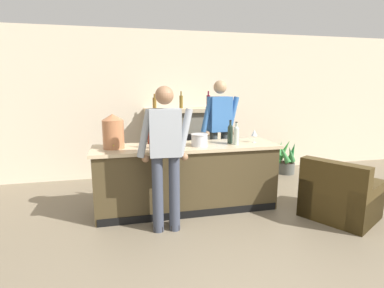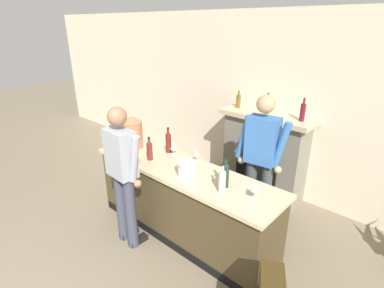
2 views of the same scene
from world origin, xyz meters
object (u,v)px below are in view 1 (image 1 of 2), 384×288
Objects in this scene: fireplace_stone at (182,142)px; wine_glass_by_dispenser at (254,133)px; wine_bottle_burgundy_dark at (236,135)px; potted_plant_corner at (286,159)px; wine_bottle_merlot_tall at (150,133)px; wine_glass_front_left at (158,135)px; copper_dispenser at (113,131)px; wine_bottle_cabernet_heavy at (152,138)px; armchair_black at (339,199)px; ice_bucket_steel at (199,140)px; person_customer at (165,153)px; person_bartender at (219,131)px; wine_bottle_chardonnay_pale at (230,133)px; wine_glass_near_bucket at (184,134)px.

fireplace_stone is 8.93× the size of wine_glass_by_dispenser.
wine_bottle_burgundy_dark is 0.34m from wine_glass_by_dispenser.
wine_glass_by_dispenser is (-1.32, -1.29, 0.78)m from potted_plant_corner.
wine_bottle_merlot_tall is 2.06× the size of wine_glass_front_left.
wine_bottle_cabernet_heavy is at bearing -13.26° from copper_dispenser.
wine_bottle_merlot_tall reaches higher than armchair_black.
wine_bottle_merlot_tall is at bearing -118.85° from fireplace_stone.
wine_bottle_cabernet_heavy is at bearing -179.53° from ice_bucket_steel.
copper_dispenser is 1.98m from wine_glass_by_dispenser.
wine_bottle_cabernet_heavy is 1.67× the size of wine_glass_by_dispenser.
person_customer is (-0.63, -2.14, 0.29)m from fireplace_stone.
wine_bottle_burgundy_dark is (-0.01, -0.75, 0.06)m from person_bartender.
wine_bottle_chardonnay_pale is 0.12m from wine_bottle_burgundy_dark.
wine_bottle_cabernet_heavy is at bearing 178.59° from wine_bottle_burgundy_dark.
copper_dispenser is 1.02m from wine_glass_near_bucket.
copper_dispenser is 1.36× the size of wine_bottle_chardonnay_pale.
wine_bottle_burgundy_dark is at bearing -139.45° from potted_plant_corner.
potted_plant_corner is at bearing 21.76° from person_bartender.
wine_bottle_merlot_tall is at bearing 156.93° from armchair_black.
person_customer is at bearing -45.66° from copper_dispenser.
potted_plant_corner is 2.64m from wine_glass_near_bucket.
potted_plant_corner is 3.09m from wine_bottle_merlot_tall.
fireplace_stone is 2.02m from copper_dispenser.
person_bartender reaches higher than wine_bottle_cabernet_heavy.
wine_bottle_cabernet_heavy is 0.60m from wine_glass_near_bucket.
fireplace_stone reaches higher than wine_bottle_merlot_tall.
wine_glass_front_left is at bearing 68.96° from wine_bottle_cabernet_heavy.
ice_bucket_steel reaches higher than armchair_black.
person_bartender is 9.93× the size of wine_glass_by_dispenser.
armchair_black is at bearing -49.50° from person_bartender.
wine_bottle_burgundy_dark is 1.21m from wine_bottle_merlot_tall.
wine_glass_by_dispenser is at bearing -63.87° from person_bartender.
wine_glass_by_dispenser is (0.32, 0.11, -0.01)m from wine_bottle_burgundy_dark.
armchair_black is at bearing -31.56° from wine_bottle_chardonnay_pale.
copper_dispenser reaches higher than ice_bucket_steel.
ice_bucket_steel is 0.61m from wine_glass_front_left.
ice_bucket_steel is (1.13, -0.11, -0.14)m from copper_dispenser.
wine_glass_front_left is 1.38m from wine_glass_by_dispenser.
copper_dispenser reaches higher than wine_bottle_cabernet_heavy.
wine_bottle_chardonnay_pale is 1.82× the size of wine_glass_by_dispenser.
wine_bottle_cabernet_heavy reaches higher than wine_glass_near_bucket.
fireplace_stone reaches higher than ice_bucket_steel.
armchair_black is 6.42× the size of wine_glass_near_bucket.
wine_bottle_cabernet_heavy is at bearing -113.96° from fireplace_stone.
person_customer reaches higher than potted_plant_corner.
potted_plant_corner is 3.21m from wine_bottle_cabernet_heavy.
fireplace_stone is 2.12m from potted_plant_corner.
wine_bottle_cabernet_heavy is 0.87× the size of wine_bottle_merlot_tall.
wine_glass_front_left reaches higher than armchair_black.
fireplace_stone reaches higher than wine_glass_near_bucket.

